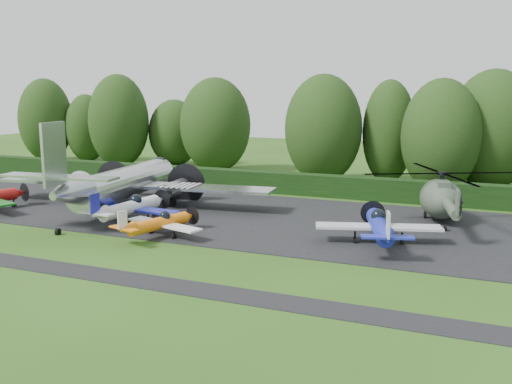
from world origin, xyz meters
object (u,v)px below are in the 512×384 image
at_px(light_plane_white, 131,207).
at_px(transport_plane, 123,182).
at_px(light_plane_orange, 159,223).
at_px(light_plane_blue, 380,226).
at_px(helicopter, 441,195).

bearing_deg(light_plane_white, transport_plane, 125.72).
relative_size(transport_plane, light_plane_white, 3.19).
xyz_separation_m(light_plane_orange, light_plane_blue, (14.05, 3.75, 0.29)).
distance_m(light_plane_orange, helicopter, 20.95).
xyz_separation_m(light_plane_orange, helicopter, (17.00, 12.20, 1.05)).
bearing_deg(light_plane_white, light_plane_orange, -39.22).
relative_size(transport_plane, light_plane_orange, 3.83).
xyz_separation_m(transport_plane, light_plane_white, (3.68, -4.17, -1.04)).
relative_size(transport_plane, helicopter, 1.81).
height_order(light_plane_orange, light_plane_blue, light_plane_blue).
height_order(light_plane_white, helicopter, helicopter).
relative_size(light_plane_orange, light_plane_blue, 0.77).
distance_m(transport_plane, helicopter, 25.47).
xyz_separation_m(light_plane_white, light_plane_blue, (18.30, 0.93, 0.10)).
relative_size(light_plane_white, helicopter, 0.57).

